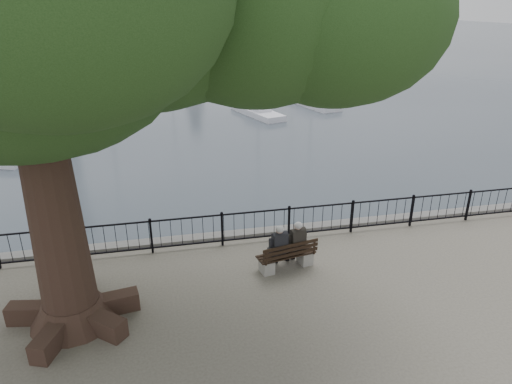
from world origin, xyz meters
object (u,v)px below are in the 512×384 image
object	(u,v)px
person_left	(277,248)
person_right	(295,244)
lion_monument	(192,49)
bench	(287,259)

from	to	relation	value
person_left	person_right	size ratio (longest dim) A/B	1.00
person_left	lion_monument	world-z (taller)	lion_monument
bench	person_right	bearing A→B (deg)	29.64
bench	person_right	world-z (taller)	person_right
person_right	lion_monument	bearing A→B (deg)	88.55
bench	lion_monument	distance (m)	49.06
bench	person_left	xyz separation A→B (m)	(-0.26, 0.04, 0.32)
bench	person_left	size ratio (longest dim) A/B	1.24
bench	person_right	size ratio (longest dim) A/B	1.24
bench	lion_monument	world-z (taller)	lion_monument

